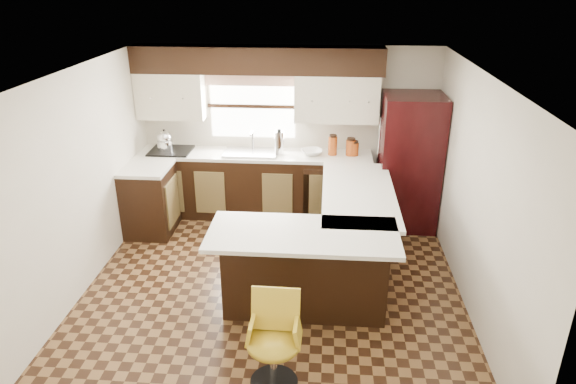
# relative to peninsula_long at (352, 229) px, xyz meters

# --- Properties ---
(floor) EXTENTS (4.40, 4.40, 0.00)m
(floor) POSITION_rel_peninsula_long_xyz_m (-0.90, -0.62, -0.45)
(floor) COLOR #49301A
(floor) RESTS_ON ground
(ceiling) EXTENTS (4.40, 4.40, 0.00)m
(ceiling) POSITION_rel_peninsula_long_xyz_m (-0.90, -0.62, 1.95)
(ceiling) COLOR silver
(ceiling) RESTS_ON wall_back
(wall_back) EXTENTS (4.40, 0.00, 4.40)m
(wall_back) POSITION_rel_peninsula_long_xyz_m (-0.90, 1.58, 0.75)
(wall_back) COLOR beige
(wall_back) RESTS_ON floor
(wall_front) EXTENTS (4.40, 0.00, 4.40)m
(wall_front) POSITION_rel_peninsula_long_xyz_m (-0.90, -2.83, 0.75)
(wall_front) COLOR beige
(wall_front) RESTS_ON floor
(wall_left) EXTENTS (0.00, 4.40, 4.40)m
(wall_left) POSITION_rel_peninsula_long_xyz_m (-3.00, -0.62, 0.75)
(wall_left) COLOR beige
(wall_left) RESTS_ON floor
(wall_right) EXTENTS (0.00, 4.40, 4.40)m
(wall_right) POSITION_rel_peninsula_long_xyz_m (1.20, -0.62, 0.75)
(wall_right) COLOR beige
(wall_right) RESTS_ON floor
(base_cab_back) EXTENTS (3.30, 0.60, 0.90)m
(base_cab_back) POSITION_rel_peninsula_long_xyz_m (-1.35, 1.28, 0.00)
(base_cab_back) COLOR black
(base_cab_back) RESTS_ON floor
(base_cab_left) EXTENTS (0.60, 0.70, 0.90)m
(base_cab_left) POSITION_rel_peninsula_long_xyz_m (-2.70, 0.62, 0.00)
(base_cab_left) COLOR black
(base_cab_left) RESTS_ON floor
(counter_back) EXTENTS (3.30, 0.60, 0.04)m
(counter_back) POSITION_rel_peninsula_long_xyz_m (-1.35, 1.28, 0.47)
(counter_back) COLOR silver
(counter_back) RESTS_ON base_cab_back
(counter_left) EXTENTS (0.60, 0.70, 0.04)m
(counter_left) POSITION_rel_peninsula_long_xyz_m (-2.70, 0.62, 0.47)
(counter_left) COLOR silver
(counter_left) RESTS_ON base_cab_left
(soffit) EXTENTS (3.40, 0.35, 0.36)m
(soffit) POSITION_rel_peninsula_long_xyz_m (-1.30, 1.40, 1.77)
(soffit) COLOR black
(soffit) RESTS_ON wall_back
(upper_cab_left) EXTENTS (0.94, 0.35, 0.64)m
(upper_cab_left) POSITION_rel_peninsula_long_xyz_m (-2.52, 1.40, 1.27)
(upper_cab_left) COLOR beige
(upper_cab_left) RESTS_ON wall_back
(upper_cab_right) EXTENTS (1.14, 0.35, 0.64)m
(upper_cab_right) POSITION_rel_peninsula_long_xyz_m (-0.22, 1.40, 1.27)
(upper_cab_right) COLOR beige
(upper_cab_right) RESTS_ON wall_back
(window_pane) EXTENTS (1.20, 0.02, 0.90)m
(window_pane) POSITION_rel_peninsula_long_xyz_m (-1.40, 1.56, 1.10)
(window_pane) COLOR white
(window_pane) RESTS_ON wall_back
(valance) EXTENTS (1.30, 0.06, 0.18)m
(valance) POSITION_rel_peninsula_long_xyz_m (-1.40, 1.52, 1.49)
(valance) COLOR #D19B93
(valance) RESTS_ON wall_back
(sink) EXTENTS (0.75, 0.45, 0.03)m
(sink) POSITION_rel_peninsula_long_xyz_m (-1.40, 1.25, 0.51)
(sink) COLOR #B2B2B7
(sink) RESTS_ON counter_back
(dishwasher) EXTENTS (0.58, 0.03, 0.78)m
(dishwasher) POSITION_rel_peninsula_long_xyz_m (-0.35, 0.99, -0.02)
(dishwasher) COLOR black
(dishwasher) RESTS_ON floor
(cooktop) EXTENTS (0.58, 0.50, 0.02)m
(cooktop) POSITION_rel_peninsula_long_xyz_m (-2.55, 1.25, 0.51)
(cooktop) COLOR black
(cooktop) RESTS_ON counter_back
(peninsula_long) EXTENTS (0.60, 1.95, 0.90)m
(peninsula_long) POSITION_rel_peninsula_long_xyz_m (0.00, 0.00, 0.00)
(peninsula_long) COLOR black
(peninsula_long) RESTS_ON floor
(peninsula_return) EXTENTS (1.65, 0.60, 0.90)m
(peninsula_return) POSITION_rel_peninsula_long_xyz_m (-0.53, -0.97, 0.00)
(peninsula_return) COLOR black
(peninsula_return) RESTS_ON floor
(counter_pen_long) EXTENTS (0.84, 1.95, 0.04)m
(counter_pen_long) POSITION_rel_peninsula_long_xyz_m (0.05, 0.00, 0.47)
(counter_pen_long) COLOR silver
(counter_pen_long) RESTS_ON peninsula_long
(counter_pen_return) EXTENTS (1.89, 0.84, 0.04)m
(counter_pen_return) POSITION_rel_peninsula_long_xyz_m (-0.55, -1.06, 0.47)
(counter_pen_return) COLOR silver
(counter_pen_return) RESTS_ON peninsula_return
(refrigerator) EXTENTS (0.79, 0.76, 1.84)m
(refrigerator) POSITION_rel_peninsula_long_xyz_m (0.79, 1.13, 0.47)
(refrigerator) COLOR black
(refrigerator) RESTS_ON floor
(bar_chair) EXTENTS (0.46, 0.46, 0.86)m
(bar_chair) POSITION_rel_peninsula_long_xyz_m (-0.74, -2.11, -0.02)
(bar_chair) COLOR gold
(bar_chair) RESTS_ON floor
(kettle) EXTENTS (0.22, 0.22, 0.30)m
(kettle) POSITION_rel_peninsula_long_xyz_m (-2.62, 1.26, 0.67)
(kettle) COLOR silver
(kettle) RESTS_ON cooktop
(percolator) EXTENTS (0.13, 0.13, 0.32)m
(percolator) POSITION_rel_peninsula_long_xyz_m (-1.00, 1.28, 0.66)
(percolator) COLOR silver
(percolator) RESTS_ON counter_back
(mixing_bowl) EXTENTS (0.36, 0.36, 0.07)m
(mixing_bowl) POSITION_rel_peninsula_long_xyz_m (-0.54, 1.28, 0.53)
(mixing_bowl) COLOR white
(mixing_bowl) RESTS_ON counter_back
(canister_large) EXTENTS (0.12, 0.12, 0.26)m
(canister_large) POSITION_rel_peninsula_long_xyz_m (-0.25, 1.30, 0.62)
(canister_large) COLOR #9E3F10
(canister_large) RESTS_ON counter_back
(canister_med) EXTENTS (0.14, 0.14, 0.22)m
(canister_med) POSITION_rel_peninsula_long_xyz_m (-0.00, 1.30, 0.60)
(canister_med) COLOR #9E3F10
(canister_med) RESTS_ON counter_back
(canister_small) EXTENTS (0.13, 0.13, 0.18)m
(canister_small) POSITION_rel_peninsula_long_xyz_m (0.04, 1.30, 0.58)
(canister_small) COLOR #9E3F10
(canister_small) RESTS_ON counter_back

